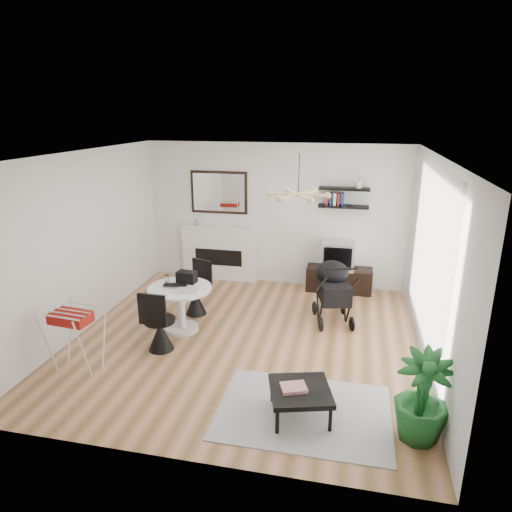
% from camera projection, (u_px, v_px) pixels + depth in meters
% --- Properties ---
extents(floor, '(5.00, 5.00, 0.00)m').
position_uv_depth(floor, '(245.00, 340.00, 6.76)').
color(floor, brown).
rests_on(floor, ground).
extents(ceiling, '(5.00, 5.00, 0.00)m').
position_uv_depth(ceiling, '(243.00, 155.00, 5.94)').
color(ceiling, white).
rests_on(ceiling, wall_back).
extents(wall_back, '(5.00, 0.00, 5.00)m').
position_uv_depth(wall_back, '(275.00, 215.00, 8.68)').
color(wall_back, white).
rests_on(wall_back, floor).
extents(wall_left, '(0.00, 5.00, 5.00)m').
position_uv_depth(wall_left, '(83.00, 243.00, 6.86)').
color(wall_left, white).
rests_on(wall_left, floor).
extents(wall_right, '(0.00, 5.00, 5.00)m').
position_uv_depth(wall_right, '(433.00, 266.00, 5.85)').
color(wall_right, white).
rests_on(wall_right, floor).
extents(sheer_curtain, '(0.04, 3.60, 2.60)m').
position_uv_depth(sheer_curtain, '(423.00, 260.00, 6.05)').
color(sheer_curtain, white).
rests_on(sheer_curtain, wall_right).
extents(fireplace, '(1.50, 0.17, 2.16)m').
position_uv_depth(fireplace, '(219.00, 246.00, 9.03)').
color(fireplace, white).
rests_on(fireplace, floor).
extents(shelf_lower, '(0.90, 0.25, 0.04)m').
position_uv_depth(shelf_lower, '(343.00, 206.00, 8.23)').
color(shelf_lower, black).
rests_on(shelf_lower, wall_back).
extents(shelf_upper, '(0.90, 0.25, 0.04)m').
position_uv_depth(shelf_upper, '(344.00, 189.00, 8.13)').
color(shelf_upper, black).
rests_on(shelf_upper, wall_back).
extents(pendant_lamp, '(0.90, 0.90, 0.10)m').
position_uv_depth(pendant_lamp, '(298.00, 195.00, 6.25)').
color(pendant_lamp, tan).
rests_on(pendant_lamp, ceiling).
extents(tv_console, '(1.21, 0.42, 0.45)m').
position_uv_depth(tv_console, '(339.00, 279.00, 8.56)').
color(tv_console, black).
rests_on(tv_console, floor).
extents(crt_tv, '(0.60, 0.52, 0.52)m').
position_uv_depth(crt_tv, '(338.00, 255.00, 8.42)').
color(crt_tv, silver).
rests_on(crt_tv, tv_console).
extents(dining_table, '(0.97, 0.97, 0.71)m').
position_uv_depth(dining_table, '(180.00, 302.00, 6.94)').
color(dining_table, white).
rests_on(dining_table, floor).
extents(laptop, '(0.40, 0.31, 0.03)m').
position_uv_depth(laptop, '(175.00, 286.00, 6.86)').
color(laptop, black).
rests_on(laptop, dining_table).
extents(black_bag, '(0.31, 0.21, 0.18)m').
position_uv_depth(black_bag, '(187.00, 277.00, 7.04)').
color(black_bag, black).
rests_on(black_bag, dining_table).
extents(newspaper, '(0.39, 0.34, 0.01)m').
position_uv_depth(newspaper, '(186.00, 290.00, 6.76)').
color(newspaper, beige).
rests_on(newspaper, dining_table).
extents(drinking_glass, '(0.06, 0.06, 0.11)m').
position_uv_depth(drinking_glass, '(167.00, 279.00, 7.07)').
color(drinking_glass, white).
rests_on(drinking_glass, dining_table).
extents(chair_far, '(0.47, 0.48, 0.90)m').
position_uv_depth(chair_far, '(196.00, 297.00, 7.58)').
color(chair_far, black).
rests_on(chair_far, floor).
extents(chair_near, '(0.44, 0.44, 0.92)m').
position_uv_depth(chair_near, '(160.00, 331.00, 6.41)').
color(chair_near, black).
rests_on(chair_near, floor).
extents(drying_rack, '(0.63, 0.59, 0.87)m').
position_uv_depth(drying_rack, '(76.00, 339.00, 5.85)').
color(drying_rack, white).
rests_on(drying_rack, floor).
extents(stroller, '(0.73, 0.96, 1.08)m').
position_uv_depth(stroller, '(333.00, 293.00, 7.28)').
color(stroller, black).
rests_on(stroller, floor).
extents(rug, '(1.92, 1.39, 0.01)m').
position_uv_depth(rug, '(304.00, 412.00, 5.14)').
color(rug, '#A1A1A1').
rests_on(rug, floor).
extents(coffee_table, '(0.80, 0.80, 0.34)m').
position_uv_depth(coffee_table, '(300.00, 392.00, 4.99)').
color(coffee_table, black).
rests_on(coffee_table, rug).
extents(magazines, '(0.33, 0.30, 0.04)m').
position_uv_depth(magazines, '(294.00, 388.00, 4.96)').
color(magazines, '#C33041').
rests_on(magazines, coffee_table).
extents(potted_plant, '(0.66, 0.66, 0.98)m').
position_uv_depth(potted_plant, '(422.00, 397.00, 4.60)').
color(potted_plant, '#195922').
rests_on(potted_plant, floor).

